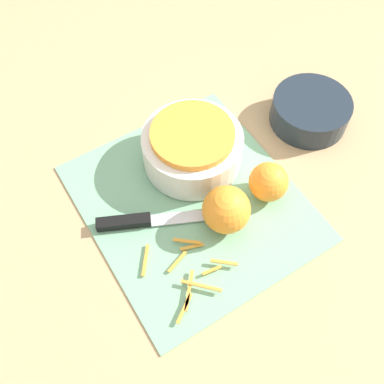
{
  "coord_description": "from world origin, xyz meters",
  "views": [
    {
      "loc": [
        0.34,
        -0.21,
        0.68
      ],
      "look_at": [
        0.0,
        0.0,
        0.04
      ],
      "focal_mm": 42.0,
      "sensor_mm": 36.0,
      "label": 1
    }
  ],
  "objects": [
    {
      "name": "ground_plane",
      "position": [
        0.0,
        0.0,
        0.0
      ],
      "size": [
        4.0,
        4.0,
        0.0
      ],
      "primitive_type": "plane",
      "color": "tan"
    },
    {
      "name": "cutting_board",
      "position": [
        0.0,
        0.0,
        0.0
      ],
      "size": [
        0.4,
        0.35,
        0.01
      ],
      "color": "#75AD84",
      "rests_on": "ground_plane"
    },
    {
      "name": "bowl_speckled",
      "position": [
        -0.08,
        0.05,
        0.05
      ],
      "size": [
        0.18,
        0.18,
        0.08
      ],
      "color": "silver",
      "rests_on": "cutting_board"
    },
    {
      "name": "bowl_dark",
      "position": [
        -0.04,
        0.3,
        0.03
      ],
      "size": [
        0.15,
        0.15,
        0.05
      ],
      "color": "#1E2833",
      "rests_on": "ground_plane"
    },
    {
      "name": "knife",
      "position": [
        -0.01,
        -0.1,
        0.01
      ],
      "size": [
        0.11,
        0.21,
        0.02
      ],
      "rotation": [
        0.0,
        0.0,
        1.13
      ],
      "color": "black",
      "rests_on": "cutting_board"
    },
    {
      "name": "orange_left",
      "position": [
        0.05,
        0.12,
        0.04
      ],
      "size": [
        0.07,
        0.07,
        0.07
      ],
      "color": "orange",
      "rests_on": "cutting_board"
    },
    {
      "name": "orange_right",
      "position": [
        0.06,
        0.03,
        0.05
      ],
      "size": [
        0.08,
        0.08,
        0.08
      ],
      "color": "orange",
      "rests_on": "cutting_board"
    },
    {
      "name": "peel_pile",
      "position": [
        0.11,
        -0.07,
        0.01
      ],
      "size": [
        0.14,
        0.14,
        0.01
      ],
      "color": "orange",
      "rests_on": "cutting_board"
    }
  ]
}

